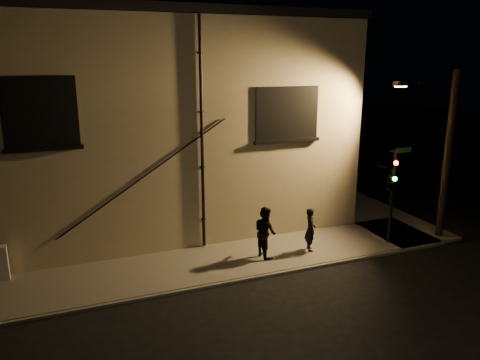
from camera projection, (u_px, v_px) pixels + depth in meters
name	position (u px, v px, depth m)	size (l,w,h in m)	color
ground	(281.00, 273.00, 15.74)	(90.00, 90.00, 0.00)	black
sidewalk	(261.00, 225.00, 20.11)	(21.00, 16.00, 0.12)	#595650
building	(138.00, 116.00, 21.63)	(16.20, 12.23, 8.80)	tan
pedestrian_a	(310.00, 229.00, 17.15)	(0.59, 0.39, 1.62)	black
pedestrian_b	(265.00, 232.00, 16.61)	(0.90, 0.70, 1.85)	black
traffic_signal	(391.00, 181.00, 17.28)	(1.18, 2.15, 3.69)	black
streetlamp_pole	(444.00, 151.00, 17.99)	(2.01, 1.38, 6.63)	black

